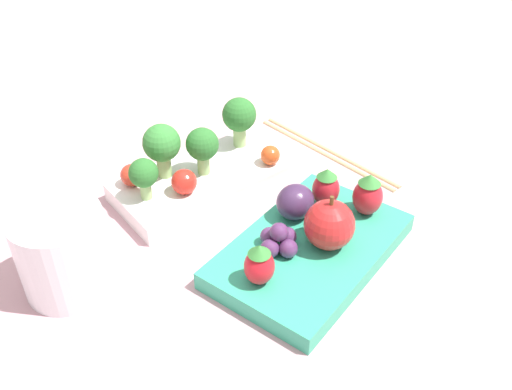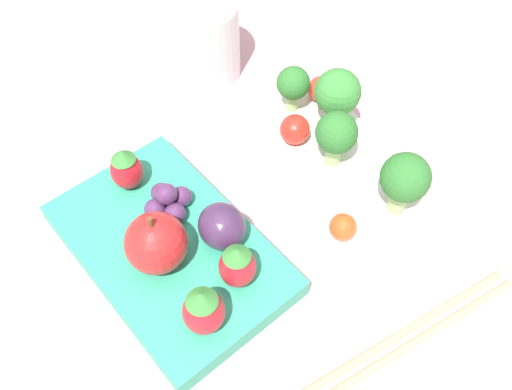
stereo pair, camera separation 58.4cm
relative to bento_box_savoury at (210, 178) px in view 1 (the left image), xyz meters
name	(u,v)px [view 1 (the left image)]	position (x,y,z in m)	size (l,w,h in m)	color
ground_plane	(255,214)	(0.00, -0.07, -0.01)	(4.00, 4.00, 0.00)	#C6939E
bento_box_savoury	(210,178)	(0.00, 0.00, 0.00)	(0.22, 0.12, 0.02)	white
bento_box_fruit	(310,250)	(-0.01, -0.16, 0.00)	(0.21, 0.15, 0.02)	#33A87F
broccoli_floret_0	(202,146)	(-0.01, 0.00, 0.04)	(0.04, 0.04, 0.05)	#93B770
broccoli_floret_1	(144,174)	(-0.08, 0.01, 0.04)	(0.03, 0.03, 0.05)	#93B770
broccoli_floret_2	(239,116)	(0.06, 0.01, 0.05)	(0.04, 0.04, 0.06)	#93B770
broccoli_floret_3	(162,145)	(-0.04, 0.03, 0.05)	(0.04, 0.04, 0.06)	#93B770
cherry_tomato_0	(184,182)	(-0.04, -0.01, 0.02)	(0.03, 0.03, 0.03)	red
cherry_tomato_1	(270,155)	(0.06, -0.04, 0.02)	(0.02, 0.02, 0.02)	#DB4C1E
cherry_tomato_2	(132,175)	(-0.07, 0.04, 0.02)	(0.02, 0.02, 0.02)	red
apple	(331,223)	(0.00, -0.17, 0.03)	(0.05, 0.05, 0.06)	red
strawberry_0	(259,264)	(-0.08, -0.16, 0.03)	(0.03, 0.03, 0.04)	red
strawberry_1	(326,187)	(0.05, -0.13, 0.03)	(0.03, 0.03, 0.04)	red
strawberry_2	(368,195)	(0.06, -0.17, 0.03)	(0.03, 0.03, 0.05)	red
plum	(295,202)	(0.01, -0.12, 0.03)	(0.04, 0.04, 0.04)	#42284C
grape_cluster	(279,240)	(-0.04, -0.14, 0.02)	(0.04, 0.04, 0.03)	#562D5B
drinking_cup	(63,252)	(-0.19, -0.03, 0.03)	(0.08, 0.08, 0.08)	silver
chopsticks_pair	(327,151)	(0.15, -0.05, -0.01)	(0.02, 0.21, 0.01)	tan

